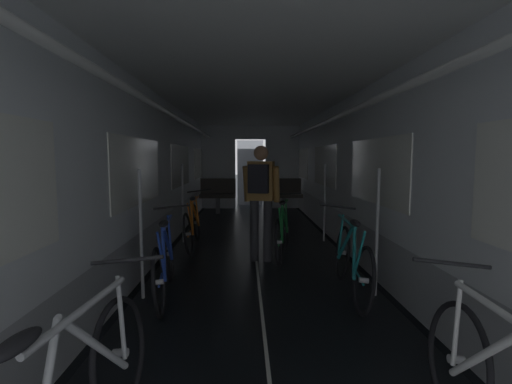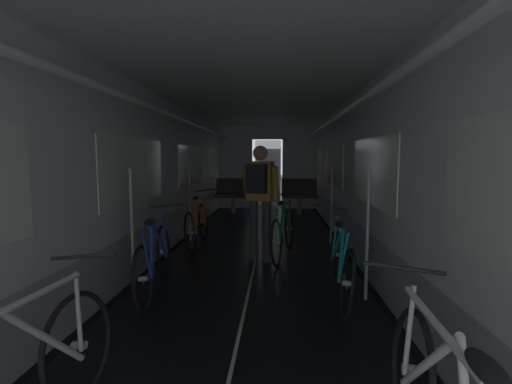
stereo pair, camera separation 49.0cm
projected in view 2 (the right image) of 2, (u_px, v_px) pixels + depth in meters
train_car_shell at (256, 145)px, 5.28m from camera, size 3.14×12.34×2.57m
bench_seat_far_left at (233, 192)px, 9.89m from camera, size 0.98×0.51×0.95m
bench_seat_far_right at (299, 193)px, 9.78m from camera, size 0.98×0.51×0.95m
bicycle_teal at (341, 263)px, 3.90m from camera, size 0.44×1.69×0.95m
bicycle_orange at (197, 224)px, 6.19m from camera, size 0.44×1.69×0.95m
bicycle_blue at (155, 260)px, 4.03m from camera, size 0.44×1.69×0.95m
person_cyclist_aisle at (260, 192)px, 5.20m from camera, size 0.56×0.45×1.69m
bicycle_green_in_aisle at (283, 232)px, 5.50m from camera, size 0.57×1.67×0.95m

